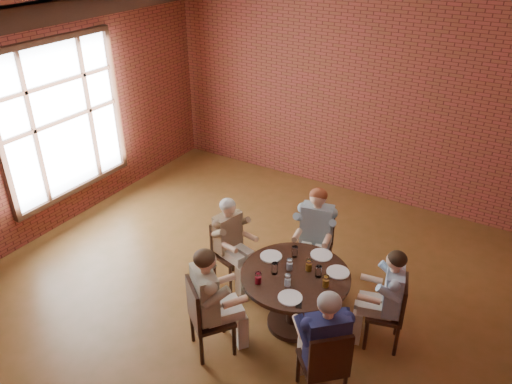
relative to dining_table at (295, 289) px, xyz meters
The scene contains 30 objects.
floor 1.04m from the dining_table, behind, with size 7.00×7.00×0.00m, color brown.
ceiling 3.01m from the dining_table, behind, with size 7.00×7.00×0.00m, color silver.
wall_back 3.80m from the dining_table, 104.42° to the left, with size 7.00×7.00×0.00m, color maroon.
wall_left 4.31m from the dining_table, behind, with size 7.00×7.00×0.00m, color maroon.
ceiling_beam 4.33m from the dining_table, behind, with size 0.22×6.90×0.26m, color black.
window 4.25m from the dining_table, behind, with size 0.10×2.16×2.36m.
dining_table is the anchor object (origin of this frame).
chair_a 1.09m from the dining_table, 15.25° to the left, with size 0.47×0.47×0.89m.
diner_a 1.02m from the dining_table, 15.25° to the left, with size 0.48×0.59×1.25m, color #4684B8, non-canonical shape.
chair_b 1.04m from the dining_table, 101.69° to the left, with size 0.50×0.50×0.93m.
diner_b 0.96m from the dining_table, 101.69° to the left, with size 0.52×0.64×1.32m, color #7D94A0, non-canonical shape.
chair_c 1.18m from the dining_table, 164.95° to the left, with size 0.47×0.47×0.88m.
diner_c 1.11m from the dining_table, 164.95° to the left, with size 0.47×0.58×1.24m, color brown, non-canonical shape.
chair_d 1.08m from the dining_table, 127.06° to the right, with size 0.60×0.60×0.94m.
diner_d 1.00m from the dining_table, 127.06° to the right, with size 0.53×0.65×1.34m, color tan, non-canonical shape.
chair_e 1.08m from the dining_table, 46.99° to the right, with size 0.60×0.60×0.93m.
diner_e 1.01m from the dining_table, 46.99° to the right, with size 0.52×0.64×1.32m, color navy, non-canonical shape.
plate_a 0.53m from the dining_table, 33.70° to the left, with size 0.26×0.26×0.01m, color white.
plate_b 0.53m from the dining_table, 77.64° to the left, with size 0.26×0.26×0.01m, color white.
plate_c 0.47m from the dining_table, 160.91° to the left, with size 0.26×0.26×0.01m, color white.
plate_d 0.47m from the dining_table, 70.72° to the right, with size 0.26×0.26×0.01m, color white.
glass_a 0.39m from the dining_table, 19.94° to the left, with size 0.07×0.07×0.14m, color white.
glass_b 0.33m from the dining_table, 54.53° to the left, with size 0.07×0.07×0.14m, color white.
glass_c 0.44m from the dining_table, 119.43° to the left, with size 0.07×0.07×0.14m, color white.
glass_d 0.31m from the dining_table, 160.19° to the left, with size 0.07×0.07×0.14m, color white.
glass_e 0.37m from the dining_table, 151.50° to the right, with size 0.07×0.07×0.14m, color white.
glass_f 0.54m from the dining_table, 127.74° to the right, with size 0.07×0.07×0.14m, color white.
glass_g 0.37m from the dining_table, 85.60° to the right, with size 0.07×0.07×0.14m, color white.
glass_h 0.48m from the dining_table, ahead, with size 0.07×0.07×0.14m, color white.
smartphone 0.55m from the dining_table, 59.10° to the right, with size 0.06×0.13×0.01m, color black.
Camera 1 is at (2.82, -4.03, 4.26)m, focal length 35.00 mm.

